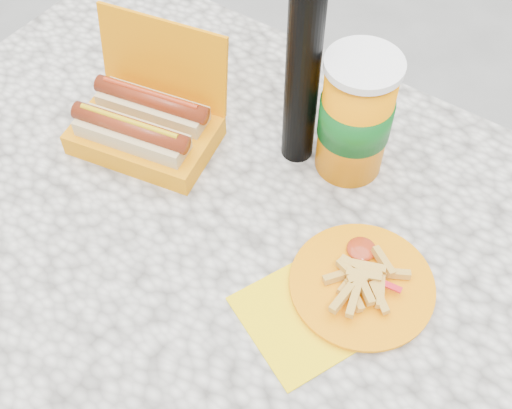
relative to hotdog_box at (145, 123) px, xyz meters
The scene contains 5 objects.
ground 0.82m from the hotdog_box, 11.29° to the right, with size 60.00×60.00×0.00m, color slate.
picnic_table 0.26m from the hotdog_box, 11.29° to the right, with size 1.20×0.80×0.75m.
hotdog_box is the anchor object (origin of this frame).
fries_plate 0.42m from the hotdog_box, ahead, with size 0.24×0.28×0.04m.
soda_cup 0.33m from the hotdog_box, 25.97° to the left, with size 0.11×0.11×0.21m.
Camera 1 is at (0.34, -0.44, 1.52)m, focal length 45.00 mm.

